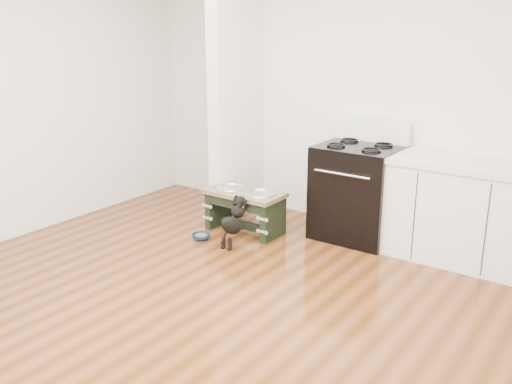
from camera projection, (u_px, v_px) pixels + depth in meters
name	position (u px, v px, depth m)	size (l,w,h in m)	color
ground	(192.00, 317.00, 4.14)	(5.00, 5.00, 0.00)	#46270C
room_shell	(184.00, 93.00, 3.67)	(5.00, 5.00, 5.00)	silver
partition_wall	(237.00, 91.00, 6.04)	(0.15, 0.80, 2.70)	silver
oven_range	(358.00, 190.00, 5.55)	(0.76, 0.69, 1.14)	black
cabinet_run	(460.00, 211.00, 5.03)	(1.24, 0.64, 0.91)	silver
dog_feeder	(245.00, 203.00, 5.73)	(0.78, 0.42, 0.45)	black
puppy	(234.00, 220.00, 5.38)	(0.14, 0.40, 0.48)	black
floor_bowl	(201.00, 236.00, 5.60)	(0.19, 0.19, 0.06)	navy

